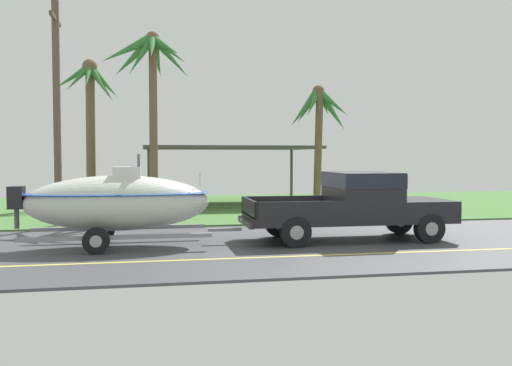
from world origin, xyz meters
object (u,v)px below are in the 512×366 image
Objects in this scene: parked_sedan_near at (117,197)px; palm_tree_mid at (91,99)px; palm_tree_near_right at (150,70)px; utility_pole at (57,110)px; pickup_truck_towing at (361,202)px; palm_tree_near_left at (319,116)px; carport_awning at (229,149)px; boat_on_trailer at (117,202)px.

parked_sedan_near is 0.64× the size of palm_tree_mid.
utility_pole is at bearing -148.87° from palm_tree_near_right.
palm_tree_mid is at bearing 87.59° from utility_pole.
pickup_truck_towing is 1.11× the size of palm_tree_near_left.
carport_awning is 6.79m from palm_tree_mid.
boat_on_trailer is 8.46m from parked_sedan_near.
pickup_truck_towing is 1.01× the size of boat_on_trailer.
pickup_truck_towing is 11.03m from parked_sedan_near.
boat_on_trailer is (-6.64, -0.00, 0.10)m from pickup_truck_towing.
pickup_truck_towing is at bearing -98.65° from palm_tree_near_left.
pickup_truck_towing is 0.87× the size of palm_tree_mid.
palm_tree_near_left is (3.27, -3.91, 1.31)m from carport_awning.
palm_tree_near_left is at bearing 11.72° from palm_tree_near_right.
parked_sedan_near is 0.59× the size of utility_pole.
utility_pole reaches higher than parked_sedan_near.
utility_pole is at bearing -112.89° from parked_sedan_near.
pickup_truck_towing is 9.64m from palm_tree_near_right.
boat_on_trailer is 5.65m from utility_pole.
utility_pole is at bearing 115.46° from boat_on_trailer.
palm_tree_near_left is at bearing -4.70° from parked_sedan_near.
parked_sedan_near is at bearing -70.58° from palm_tree_mid.
parked_sedan_near is at bearing 122.41° from palm_tree_near_right.
boat_on_trailer is 0.86× the size of palm_tree_mid.
utility_pole is (-3.01, -1.82, -1.67)m from palm_tree_near_right.
carport_awning is (4.55, 11.65, 1.53)m from boat_on_trailer.
palm_tree_near_left is (8.29, -0.68, 3.33)m from parked_sedan_near.
carport_awning is 1.15× the size of palm_tree_near_right.
carport_awning reaches higher than boat_on_trailer.
palm_tree_near_right reaches higher than palm_tree_mid.
palm_tree_near_left is 0.77× the size of palm_tree_near_right.
boat_on_trailer reaches higher than parked_sedan_near.
utility_pole is (-2.14, 4.49, 2.69)m from boat_on_trailer.
palm_tree_mid is 0.92× the size of utility_pole.
palm_tree_mid is at bearing 124.64° from pickup_truck_towing.
utility_pole reaches higher than boat_on_trailer.
utility_pole reaches higher than palm_tree_near_right.
boat_on_trailer is 0.85× the size of palm_tree_near_right.
palm_tree_near_right is (0.87, 6.31, 4.36)m from boat_on_trailer.
utility_pole reaches higher than carport_awning.
parked_sedan_near is at bearing 67.11° from utility_pole.
palm_tree_near_right is 3.89m from utility_pole.
parked_sedan_near is 5.91m from palm_tree_mid.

